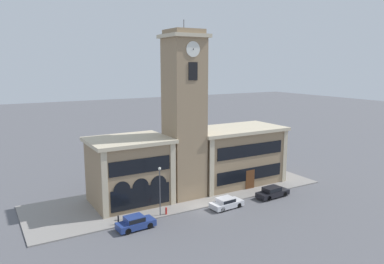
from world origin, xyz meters
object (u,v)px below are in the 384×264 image
object	(u,v)px
bollard	(118,220)
parked_car_far	(272,192)
parked_car_near	(135,222)
parked_car_mid	(226,203)
street_lamp	(160,184)
fire_hydrant	(166,211)

from	to	relation	value
bollard	parked_car_far	bearing A→B (deg)	-4.93
parked_car_near	parked_car_far	world-z (taller)	parked_car_near
parked_car_mid	parked_car_far	size ratio (longest dim) A/B	0.88
street_lamp	fire_hydrant	world-z (taller)	street_lamp
parked_car_near	bollard	bearing A→B (deg)	121.83
parked_car_near	parked_car_far	bearing A→B (deg)	-3.68
parked_car_mid	street_lamp	world-z (taller)	street_lamp
parked_car_mid	fire_hydrant	size ratio (longest dim) A/B	4.96
parked_car_mid	parked_car_far	world-z (taller)	parked_car_far
parked_car_mid	bollard	size ratio (longest dim) A/B	4.06
parked_car_near	fire_hydrant	bearing A→B (deg)	16.55
fire_hydrant	parked_car_near	bearing A→B (deg)	-159.77
street_lamp	fire_hydrant	size ratio (longest dim) A/B	6.68
parked_car_far	parked_car_mid	bearing A→B (deg)	176.31
parked_car_far	fire_hydrant	bearing A→B (deg)	169.97
parked_car_far	fire_hydrant	size ratio (longest dim) A/B	5.63
parked_car_mid	street_lamp	distance (m)	9.00
parked_car_mid	parked_car_far	distance (m)	7.56
parked_car_mid	street_lamp	bearing A→B (deg)	163.91
parked_car_mid	street_lamp	xyz separation A→B (m)	(-8.19, 1.80, 3.26)
street_lamp	parked_car_far	bearing A→B (deg)	-6.53
parked_car_near	fire_hydrant	xyz separation A→B (m)	(4.54, 1.67, -0.21)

